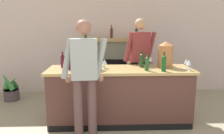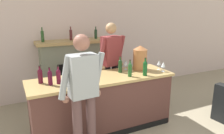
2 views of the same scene
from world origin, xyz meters
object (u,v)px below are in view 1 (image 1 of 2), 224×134
object	(u,v)px
wine_glass_front_right	(105,62)
wine_glass_front_left	(151,59)
fireplace_stone	(111,66)
copper_dispenser	(166,54)
wine_bottle_cabernet_heavy	(164,63)
wine_bottle_port_short	(63,61)
wine_bottle_burgundy_dark	(142,60)
wine_glass_mid_counter	(186,61)
potted_plant_corner	(11,90)
person_customer	(85,77)
wine_bottle_chardonnay_pale	(68,62)
wine_glass_near_bucket	(102,61)
ice_bucket_steel	(94,65)
wine_glass_back_row	(189,63)
person_bartender	(139,61)
wine_bottle_merlot_tall	(76,62)
wine_bottle_riesling_slim	(147,63)

from	to	relation	value
wine_glass_front_right	wine_glass_front_left	bearing A→B (deg)	13.56
fireplace_stone	copper_dispenser	world-z (taller)	fireplace_stone
wine_bottle_cabernet_heavy	wine_bottle_port_short	size ratio (longest dim) A/B	1.11
wine_bottle_burgundy_dark	wine_glass_mid_counter	size ratio (longest dim) A/B	1.67
potted_plant_corner	person_customer	distance (m)	2.72
potted_plant_corner	wine_bottle_chardonnay_pale	distance (m)	2.16
person_customer	wine_glass_near_bucket	xyz separation A→B (m)	(0.24, 0.83, 0.09)
ice_bucket_steel	wine_glass_back_row	xyz separation A→B (m)	(1.54, -0.10, 0.05)
fireplace_stone	person_customer	bearing A→B (deg)	-101.66
potted_plant_corner	person_bartender	world-z (taller)	person_bartender
person_customer	wine_bottle_chardonnay_pale	bearing A→B (deg)	117.81
potted_plant_corner	copper_dispenser	distance (m)	3.52
wine_bottle_port_short	wine_glass_front_left	world-z (taller)	wine_bottle_port_short
fireplace_stone	wine_glass_near_bucket	size ratio (longest dim) A/B	11.12
wine_bottle_cabernet_heavy	wine_glass_mid_counter	bearing A→B (deg)	23.97
person_bartender	wine_bottle_burgundy_dark	world-z (taller)	person_bartender
ice_bucket_steel	wine_glass_front_right	xyz separation A→B (m)	(0.17, 0.11, 0.03)
wine_glass_near_bucket	wine_glass_mid_counter	bearing A→B (deg)	-9.68
wine_glass_front_left	wine_glass_back_row	size ratio (longest dim) A/B	0.99
ice_bucket_steel	wine_bottle_chardonnay_pale	size ratio (longest dim) A/B	0.91
person_bartender	wine_bottle_port_short	size ratio (longest dim) A/B	6.48
potted_plant_corner	wine_glass_front_right	world-z (taller)	wine_glass_front_right
person_bartender	fireplace_stone	bearing A→B (deg)	115.75
wine_bottle_merlot_tall	wine_bottle_cabernet_heavy	bearing A→B (deg)	-8.52
person_bartender	ice_bucket_steel	distance (m)	1.06
wine_bottle_merlot_tall	wine_glass_mid_counter	distance (m)	1.86
wine_bottle_burgundy_dark	wine_glass_back_row	xyz separation A→B (m)	(0.72, -0.29, -0.00)
wine_bottle_cabernet_heavy	copper_dispenser	bearing A→B (deg)	70.90
copper_dispenser	wine_glass_mid_counter	distance (m)	0.37
wine_glass_near_bucket	person_customer	bearing A→B (deg)	-106.26
potted_plant_corner	wine_glass_mid_counter	distance (m)	3.84
person_customer	wine_bottle_cabernet_heavy	world-z (taller)	person_customer
wine_glass_near_bucket	wine_bottle_merlot_tall	bearing A→B (deg)	-152.28
wine_bottle_burgundy_dark	person_customer	bearing A→B (deg)	-141.66
wine_bottle_port_short	wine_glass_front_right	xyz separation A→B (m)	(0.72, -0.08, -0.02)
copper_dispenser	wine_glass_back_row	size ratio (longest dim) A/B	2.55
copper_dispenser	wine_glass_front_left	world-z (taller)	copper_dispenser
wine_bottle_merlot_tall	wine_glass_front_left	xyz separation A→B (m)	(1.31, 0.25, 0.00)
wine_glass_front_left	wine_glass_near_bucket	world-z (taller)	wine_glass_front_left
ice_bucket_steel	wine_bottle_cabernet_heavy	distance (m)	1.13
wine_glass_front_left	person_bartender	bearing A→B (deg)	115.17
wine_bottle_port_short	wine_bottle_merlot_tall	bearing A→B (deg)	-28.93
person_bartender	copper_dispenser	size ratio (longest dim) A/B	4.00
wine_glass_front_right	wine_bottle_burgundy_dark	bearing A→B (deg)	6.99
copper_dispenser	wine_bottle_burgundy_dark	xyz separation A→B (m)	(-0.42, -0.01, -0.10)
person_customer	wine_glass_near_bucket	distance (m)	0.87
wine_bottle_chardonnay_pale	wine_bottle_burgundy_dark	distance (m)	1.26
wine_bottle_port_short	wine_bottle_riesling_slim	distance (m)	1.44
person_bartender	wine_glass_back_row	size ratio (longest dim) A/B	10.20
ice_bucket_steel	wine_bottle_riesling_slim	bearing A→B (deg)	-6.36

